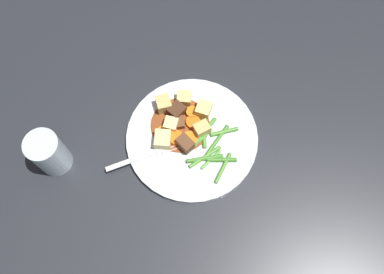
{
  "coord_description": "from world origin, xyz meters",
  "views": [
    {
      "loc": [
        -0.17,
        0.25,
        0.79
      ],
      "look_at": [
        0.0,
        0.0,
        0.01
      ],
      "focal_mm": 38.07,
      "sensor_mm": 36.0,
      "label": 1
    }
  ],
  "objects_px": {
    "carrot_slice_2": "(193,122)",
    "potato_chunk_2": "(204,110)",
    "carrot_slice_4": "(192,112)",
    "potato_chunk_4": "(184,98)",
    "meat_chunk_1": "(186,144)",
    "fork": "(151,153)",
    "carrot_slice_1": "(163,132)",
    "potato_chunk_5": "(171,125)",
    "meat_chunk_2": "(177,111)",
    "water_glass": "(49,153)",
    "potato_chunk_1": "(202,129)",
    "meat_chunk_0": "(179,123)",
    "carrot_slice_0": "(188,138)",
    "dinner_plate": "(192,138)",
    "potato_chunk_0": "(163,140)",
    "potato_chunk_3": "(164,104)",
    "carrot_slice_3": "(176,138)"
  },
  "relations": [
    {
      "from": "carrot_slice_1",
      "to": "potato_chunk_3",
      "type": "bearing_deg",
      "value": -55.75
    },
    {
      "from": "meat_chunk_2",
      "to": "potato_chunk_3",
      "type": "bearing_deg",
      "value": 6.27
    },
    {
      "from": "carrot_slice_2",
      "to": "meat_chunk_1",
      "type": "distance_m",
      "value": 0.05
    },
    {
      "from": "dinner_plate",
      "to": "carrot_slice_0",
      "type": "height_order",
      "value": "carrot_slice_0"
    },
    {
      "from": "meat_chunk_1",
      "to": "fork",
      "type": "bearing_deg",
      "value": 47.78
    },
    {
      "from": "carrot_slice_2",
      "to": "potato_chunk_2",
      "type": "relative_size",
      "value": 0.94
    },
    {
      "from": "carrot_slice_3",
      "to": "potato_chunk_2",
      "type": "distance_m",
      "value": 0.08
    },
    {
      "from": "carrot_slice_2",
      "to": "fork",
      "type": "height_order",
      "value": "carrot_slice_2"
    },
    {
      "from": "carrot_slice_1",
      "to": "potato_chunk_5",
      "type": "height_order",
      "value": "potato_chunk_5"
    },
    {
      "from": "dinner_plate",
      "to": "carrot_slice_0",
      "type": "bearing_deg",
      "value": 60.34
    },
    {
      "from": "potato_chunk_5",
      "to": "fork",
      "type": "distance_m",
      "value": 0.07
    },
    {
      "from": "carrot_slice_0",
      "to": "meat_chunk_1",
      "type": "bearing_deg",
      "value": 109.42
    },
    {
      "from": "potato_chunk_4",
      "to": "water_glass",
      "type": "xyz_separation_m",
      "value": [
        0.14,
        0.25,
        0.02
      ]
    },
    {
      "from": "dinner_plate",
      "to": "meat_chunk_2",
      "type": "distance_m",
      "value": 0.06
    },
    {
      "from": "carrot_slice_1",
      "to": "potato_chunk_0",
      "type": "bearing_deg",
      "value": 127.34
    },
    {
      "from": "carrot_slice_0",
      "to": "potato_chunk_5",
      "type": "height_order",
      "value": "potato_chunk_5"
    },
    {
      "from": "potato_chunk_5",
      "to": "fork",
      "type": "height_order",
      "value": "potato_chunk_5"
    },
    {
      "from": "carrot_slice_1",
      "to": "dinner_plate",
      "type": "bearing_deg",
      "value": -154.2
    },
    {
      "from": "potato_chunk_3",
      "to": "carrot_slice_3",
      "type": "bearing_deg",
      "value": 144.59
    },
    {
      "from": "carrot_slice_3",
      "to": "potato_chunk_4",
      "type": "bearing_deg",
      "value": -65.77
    },
    {
      "from": "potato_chunk_1",
      "to": "potato_chunk_5",
      "type": "distance_m",
      "value": 0.06
    },
    {
      "from": "potato_chunk_5",
      "to": "carrot_slice_2",
      "type": "bearing_deg",
      "value": -133.72
    },
    {
      "from": "dinner_plate",
      "to": "meat_chunk_0",
      "type": "bearing_deg",
      "value": -12.68
    },
    {
      "from": "carrot_slice_2",
      "to": "potato_chunk_5",
      "type": "relative_size",
      "value": 1.1
    },
    {
      "from": "carrot_slice_2",
      "to": "potato_chunk_2",
      "type": "distance_m",
      "value": 0.03
    },
    {
      "from": "meat_chunk_0",
      "to": "meat_chunk_1",
      "type": "distance_m",
      "value": 0.05
    },
    {
      "from": "carrot_slice_0",
      "to": "potato_chunk_0",
      "type": "distance_m",
      "value": 0.05
    },
    {
      "from": "water_glass",
      "to": "potato_chunk_1",
      "type": "bearing_deg",
      "value": -133.55
    },
    {
      "from": "carrot_slice_0",
      "to": "potato_chunk_4",
      "type": "distance_m",
      "value": 0.09
    },
    {
      "from": "potato_chunk_1",
      "to": "meat_chunk_2",
      "type": "relative_size",
      "value": 0.96
    },
    {
      "from": "potato_chunk_4",
      "to": "meat_chunk_2",
      "type": "bearing_deg",
      "value": 97.33
    },
    {
      "from": "carrot_slice_4",
      "to": "potato_chunk_4",
      "type": "height_order",
      "value": "potato_chunk_4"
    },
    {
      "from": "carrot_slice_3",
      "to": "potato_chunk_3",
      "type": "distance_m",
      "value": 0.08
    },
    {
      "from": "meat_chunk_1",
      "to": "fork",
      "type": "height_order",
      "value": "meat_chunk_1"
    },
    {
      "from": "carrot_slice_2",
      "to": "water_glass",
      "type": "distance_m",
      "value": 0.29
    },
    {
      "from": "fork",
      "to": "potato_chunk_3",
      "type": "bearing_deg",
      "value": -68.31
    },
    {
      "from": "carrot_slice_4",
      "to": "meat_chunk_0",
      "type": "distance_m",
      "value": 0.04
    },
    {
      "from": "carrot_slice_1",
      "to": "potato_chunk_5",
      "type": "distance_m",
      "value": 0.02
    },
    {
      "from": "carrot_slice_2",
      "to": "water_glass",
      "type": "xyz_separation_m",
      "value": [
        0.18,
        0.22,
        0.03
      ]
    },
    {
      "from": "potato_chunk_4",
      "to": "meat_chunk_0",
      "type": "relative_size",
      "value": 1.14
    },
    {
      "from": "carrot_slice_1",
      "to": "potato_chunk_3",
      "type": "distance_m",
      "value": 0.06
    },
    {
      "from": "potato_chunk_3",
      "to": "carrot_slice_0",
      "type": "bearing_deg",
      "value": 160.38
    },
    {
      "from": "dinner_plate",
      "to": "carrot_slice_0",
      "type": "distance_m",
      "value": 0.02
    },
    {
      "from": "carrot_slice_2",
      "to": "carrot_slice_4",
      "type": "height_order",
      "value": "carrot_slice_4"
    },
    {
      "from": "carrot_slice_2",
      "to": "meat_chunk_2",
      "type": "xyz_separation_m",
      "value": [
        0.04,
        0.0,
        0.01
      ]
    },
    {
      "from": "potato_chunk_0",
      "to": "potato_chunk_1",
      "type": "height_order",
      "value": "same"
    },
    {
      "from": "potato_chunk_2",
      "to": "potato_chunk_1",
      "type": "bearing_deg",
      "value": 119.66
    },
    {
      "from": "potato_chunk_3",
      "to": "fork",
      "type": "xyz_separation_m",
      "value": [
        -0.04,
        0.1,
        -0.01
      ]
    },
    {
      "from": "carrot_slice_2",
      "to": "meat_chunk_1",
      "type": "height_order",
      "value": "meat_chunk_1"
    },
    {
      "from": "dinner_plate",
      "to": "water_glass",
      "type": "distance_m",
      "value": 0.28
    }
  ]
}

